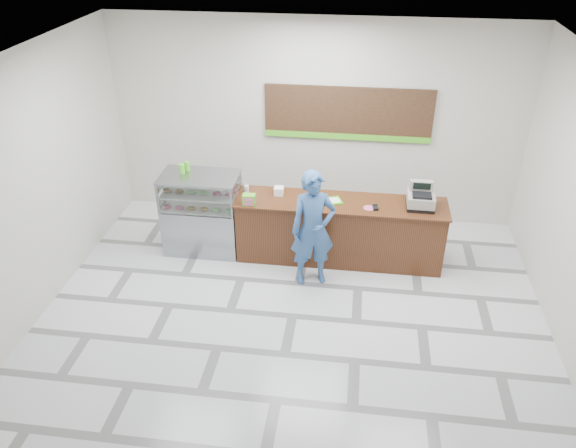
# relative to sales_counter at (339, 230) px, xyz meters

# --- Properties ---
(floor) EXTENTS (7.00, 7.00, 0.00)m
(floor) POSITION_rel_sales_counter_xyz_m (-0.55, -1.55, -0.52)
(floor) COLOR silver
(floor) RESTS_ON ground
(back_wall) EXTENTS (7.00, 0.00, 7.00)m
(back_wall) POSITION_rel_sales_counter_xyz_m (-0.55, 1.45, 1.23)
(back_wall) COLOR beige
(back_wall) RESTS_ON floor
(ceiling) EXTENTS (7.00, 7.00, 0.00)m
(ceiling) POSITION_rel_sales_counter_xyz_m (-0.55, -1.55, 2.98)
(ceiling) COLOR silver
(ceiling) RESTS_ON back_wall
(sales_counter) EXTENTS (3.26, 0.76, 1.03)m
(sales_counter) POSITION_rel_sales_counter_xyz_m (0.00, 0.00, 0.00)
(sales_counter) COLOR #552A15
(sales_counter) RESTS_ON floor
(display_case) EXTENTS (1.22, 0.72, 1.33)m
(display_case) POSITION_rel_sales_counter_xyz_m (-2.22, -0.00, 0.16)
(display_case) COLOR gray
(display_case) RESTS_ON floor
(menu_board) EXTENTS (2.80, 0.06, 0.90)m
(menu_board) POSITION_rel_sales_counter_xyz_m (-0.00, 1.41, 1.42)
(menu_board) COLOR black
(menu_board) RESTS_ON back_wall
(cash_register) EXTENTS (0.40, 0.42, 0.38)m
(cash_register) POSITION_rel_sales_counter_xyz_m (1.19, 0.00, 0.66)
(cash_register) COLOR black
(cash_register) RESTS_ON sales_counter
(card_terminal) EXTENTS (0.09, 0.16, 0.04)m
(card_terminal) POSITION_rel_sales_counter_xyz_m (0.52, -0.14, 0.53)
(card_terminal) COLOR black
(card_terminal) RESTS_ON sales_counter
(serving_tray) EXTENTS (0.41, 0.36, 0.02)m
(serving_tray) POSITION_rel_sales_counter_xyz_m (-0.16, -0.01, 0.52)
(serving_tray) COLOR #37D20A
(serving_tray) RESTS_ON sales_counter
(napkin_box) EXTENTS (0.15, 0.15, 0.12)m
(napkin_box) POSITION_rel_sales_counter_xyz_m (-0.98, 0.12, 0.58)
(napkin_box) COLOR white
(napkin_box) RESTS_ON sales_counter
(straw_cup) EXTENTS (0.07, 0.07, 0.11)m
(straw_cup) POSITION_rel_sales_counter_xyz_m (-1.50, 0.13, 0.57)
(straw_cup) COLOR silver
(straw_cup) RESTS_ON sales_counter
(promo_box) EXTENTS (0.20, 0.14, 0.17)m
(promo_box) POSITION_rel_sales_counter_xyz_m (-1.38, -0.27, 0.60)
(promo_box) COLOR #50BC23
(promo_box) RESTS_ON sales_counter
(donut_decal) EXTENTS (0.18, 0.18, 0.00)m
(donut_decal) POSITION_rel_sales_counter_xyz_m (0.43, -0.14, 0.52)
(donut_decal) COLOR #D75584
(donut_decal) RESTS_ON sales_counter
(green_cup_left) EXTENTS (0.09, 0.09, 0.14)m
(green_cup_left) POSITION_rel_sales_counter_xyz_m (-2.51, 0.08, 0.89)
(green_cup_left) COLOR #50BC23
(green_cup_left) RESTS_ON display_case
(green_cup_right) EXTENTS (0.09, 0.09, 0.14)m
(green_cup_right) POSITION_rel_sales_counter_xyz_m (-2.45, 0.18, 0.88)
(green_cup_right) COLOR #50BC23
(green_cup_right) RESTS_ON display_case
(customer) EXTENTS (0.76, 0.60, 1.81)m
(customer) POSITION_rel_sales_counter_xyz_m (-0.37, -0.65, 0.39)
(customer) COLOR #335A94
(customer) RESTS_ON floor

